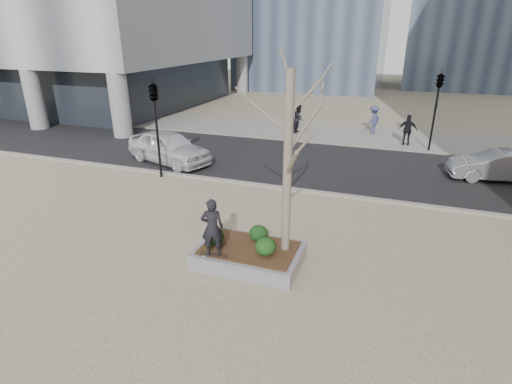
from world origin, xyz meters
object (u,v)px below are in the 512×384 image
(planter, at_px, (249,255))
(skateboard, at_px, (213,255))
(skateboarder, at_px, (212,227))
(police_car, at_px, (169,147))

(planter, bearing_deg, skateboard, -135.94)
(planter, bearing_deg, skateboarder, -135.94)
(skateboard, height_order, skateboarder, skateboarder)
(planter, height_order, skateboard, skateboard)
(planter, distance_m, police_car, 10.52)
(skateboarder, bearing_deg, planter, -157.01)
(skateboard, height_order, police_car, police_car)
(skateboarder, height_order, police_car, skateboarder)
(police_car, bearing_deg, skateboard, -123.81)
(skateboard, bearing_deg, skateboarder, 0.00)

